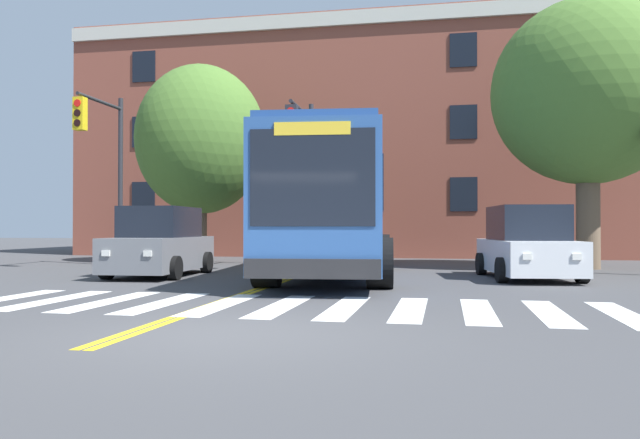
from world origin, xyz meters
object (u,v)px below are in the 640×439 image
at_px(street_tree_curbside_small, 201,140).
at_px(traffic_light_far_corner, 105,150).
at_px(traffic_light_overhead, 303,154).
at_px(street_tree_curbside_large, 587,93).
at_px(car_white_far_lane, 527,245).
at_px(car_grey_near_lane, 160,244).
at_px(city_bus, 335,205).

bearing_deg(street_tree_curbside_small, traffic_light_far_corner, -122.27).
bearing_deg(traffic_light_overhead, street_tree_curbside_large, 8.65).
xyz_separation_m(car_white_far_lane, street_tree_curbside_large, (2.36, 4.13, 4.65)).
height_order(car_grey_near_lane, street_tree_curbside_small, street_tree_curbside_small).
distance_m(car_grey_near_lane, traffic_light_far_corner, 5.43).
distance_m(traffic_light_far_corner, street_tree_curbside_small, 3.89).
height_order(car_white_far_lane, traffic_light_far_corner, traffic_light_far_corner).
bearing_deg(traffic_light_overhead, traffic_light_far_corner, -174.32).
xyz_separation_m(car_grey_near_lane, street_tree_curbside_large, (11.86, 5.01, 4.65)).
bearing_deg(car_white_far_lane, traffic_light_overhead, 156.38).
height_order(traffic_light_far_corner, traffic_light_overhead, traffic_light_far_corner).
height_order(car_grey_near_lane, street_tree_curbside_large, street_tree_curbside_large).
relative_size(city_bus, car_white_far_lane, 2.64).
bearing_deg(traffic_light_far_corner, street_tree_curbside_small, 57.73).
xyz_separation_m(traffic_light_overhead, street_tree_curbside_large, (8.75, 1.33, 1.88)).
height_order(car_grey_near_lane, traffic_light_far_corner, traffic_light_far_corner).
height_order(traffic_light_overhead, street_tree_curbside_small, street_tree_curbside_small).
height_order(city_bus, car_white_far_lane, city_bus).
height_order(car_white_far_lane, street_tree_curbside_large, street_tree_curbside_large).
height_order(street_tree_curbside_large, street_tree_curbside_small, street_tree_curbside_large).
bearing_deg(city_bus, car_grey_near_lane, -169.36).
relative_size(street_tree_curbside_large, street_tree_curbside_small, 1.15).
height_order(car_white_far_lane, street_tree_curbside_small, street_tree_curbside_small).
relative_size(city_bus, street_tree_curbside_large, 1.32).
bearing_deg(car_grey_near_lane, street_tree_curbside_large, 22.89).
bearing_deg(traffic_light_far_corner, car_white_far_lane, -9.47).
bearing_deg(traffic_light_far_corner, street_tree_curbside_large, 7.39).
xyz_separation_m(street_tree_curbside_large, street_tree_curbside_small, (-13.20, 1.25, -0.94)).
relative_size(car_white_far_lane, street_tree_curbside_small, 0.58).
xyz_separation_m(city_bus, street_tree_curbside_small, (-5.92, 5.40, 2.67)).
distance_m(city_bus, traffic_light_far_corner, 8.47).
bearing_deg(street_tree_curbside_small, city_bus, -42.41).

